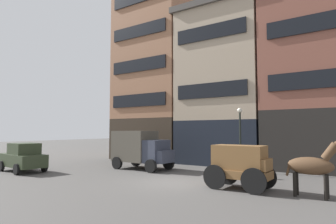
{
  "coord_description": "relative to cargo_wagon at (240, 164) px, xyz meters",
  "views": [
    {
      "loc": [
        7.73,
        -12.27,
        2.66
      ],
      "look_at": [
        -1.56,
        1.85,
        3.77
      ],
      "focal_mm": 29.85,
      "sensor_mm": 36.0,
      "label": 1
    }
  ],
  "objects": [
    {
      "name": "ground_plane",
      "position": [
        -3.44,
        -0.22,
        -1.15
      ],
      "size": [
        120.0,
        120.0,
        0.0
      ],
      "primitive_type": "plane",
      "color": "#4C4947"
    },
    {
      "name": "building_far_left",
      "position": [
        -11.29,
        9.01,
        7.25
      ],
      "size": [
        7.45,
        5.7,
        16.69
      ],
      "color": "#33281E",
      "rests_on": "ground_plane"
    },
    {
      "name": "building_center_left",
      "position": [
        -4.37,
        9.01,
        5.27
      ],
      "size": [
        7.1,
        5.7,
        12.75
      ],
      "color": "black",
      "rests_on": "ground_plane"
    },
    {
      "name": "building_center_right",
      "position": [
        3.48,
        9.01,
        6.38
      ],
      "size": [
        9.29,
        5.7,
        14.97
      ],
      "color": "black",
      "rests_on": "ground_plane"
    },
    {
      "name": "cargo_wagon",
      "position": [
        0.0,
        0.0,
        0.0
      ],
      "size": [
        2.98,
        1.66,
        1.98
      ],
      "color": "brown",
      "rests_on": "ground_plane"
    },
    {
      "name": "draft_horse",
      "position": [
        2.95,
        -0.0,
        0.12
      ],
      "size": [
        2.35,
        0.7,
        2.3
      ],
      "color": "#513823",
      "rests_on": "ground_plane"
    },
    {
      "name": "delivery_truck_near",
      "position": [
        -7.94,
        2.68,
        0.28
      ],
      "size": [
        4.42,
        2.29,
        2.62
      ],
      "color": "#333847",
      "rests_on": "ground_plane"
    },
    {
      "name": "sedan_dark",
      "position": [
        -13.57,
        -2.44,
        -0.23
      ],
      "size": [
        3.86,
        2.21,
        1.83
      ],
      "color": "#2D3823",
      "rests_on": "ground_plane"
    },
    {
      "name": "pedestrian_officer",
      "position": [
        -1.43,
        3.25,
        -0.17
      ],
      "size": [
        0.38,
        0.38,
        1.79
      ],
      "color": "black",
      "rests_on": "ground_plane"
    },
    {
      "name": "streetlamp_curbside",
      "position": [
        -1.76,
        5.21,
        1.52
      ],
      "size": [
        0.32,
        0.32,
        4.12
      ],
      "color": "black",
      "rests_on": "ground_plane"
    }
  ]
}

